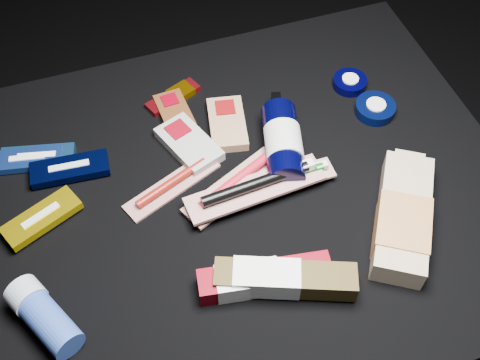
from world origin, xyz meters
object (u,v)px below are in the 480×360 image
object	(u,v)px
bodywash_bottle	(403,219)
deodorant_stick	(44,316)
toothpaste_carton_red	(259,279)
lotion_bottle	(283,143)

from	to	relation	value
bodywash_bottle	deodorant_stick	bearing A→B (deg)	-149.64
deodorant_stick	toothpaste_carton_red	world-z (taller)	deodorant_stick
bodywash_bottle	toothpaste_carton_red	xyz separation A→B (m)	(-0.26, -0.02, -0.01)
bodywash_bottle	deodorant_stick	size ratio (longest dim) A/B	1.73
bodywash_bottle	toothpaste_carton_red	world-z (taller)	bodywash_bottle
bodywash_bottle	deodorant_stick	distance (m)	0.58
bodywash_bottle	deodorant_stick	world-z (taller)	deodorant_stick
lotion_bottle	deodorant_stick	xyz separation A→B (m)	(-0.45, -0.19, -0.01)
deodorant_stick	bodywash_bottle	bearing A→B (deg)	-28.41
lotion_bottle	bodywash_bottle	distance (m)	0.24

